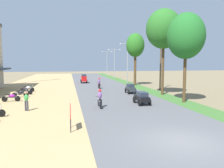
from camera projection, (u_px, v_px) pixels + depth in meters
ground_plane at (181, 143)px, 11.04m from camera, size 180.00×180.00×0.00m
road_strip at (181, 142)px, 11.03m from camera, size 9.00×140.00×0.08m
parked_motorbike_third at (11, 97)px, 22.27m from camera, size 1.80×0.54×0.94m
parked_motorbike_fourth at (21, 93)px, 24.99m from camera, size 1.80×0.54×0.94m
parked_motorbike_fifth at (25, 91)px, 27.12m from camera, size 1.80×0.54×0.94m
parked_motorbike_sixth at (28, 88)px, 29.68m from camera, size 1.80×0.54×0.94m
street_signboard at (70, 112)px, 12.87m from camera, size 0.06×1.30×1.50m
pedestrian_on_shoulder at (26, 100)px, 17.97m from camera, size 0.42×0.34×1.62m
median_tree_nearest at (186, 36)px, 21.33m from camera, size 3.66×3.66×8.81m
median_tree_second at (164, 29)px, 26.36m from camera, size 4.26×4.26×10.41m
median_tree_third at (135, 46)px, 37.75m from camera, size 3.15×3.15×9.00m
streetlamp_near at (127, 60)px, 42.55m from camera, size 3.16×0.20×7.74m
streetlamp_mid at (114, 61)px, 54.65m from camera, size 3.16×0.20×7.39m
streetlamp_far at (107, 61)px, 65.10m from camera, size 3.16×0.20×7.40m
utility_pole_near at (161, 55)px, 31.96m from camera, size 1.80×0.20×9.80m
car_sedan_black at (142, 97)px, 20.79m from camera, size 1.10×2.26×1.19m
car_hatchback_charcoal at (130, 88)px, 28.06m from camera, size 1.04×2.00×1.23m
car_van_red at (84, 78)px, 42.45m from camera, size 1.19×2.41×1.67m
motorbike_foreground_rider at (100, 99)px, 19.21m from camera, size 0.54×1.80×1.66m
motorbike_ahead_second at (99, 83)px, 33.30m from camera, size 0.54×1.80×1.66m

